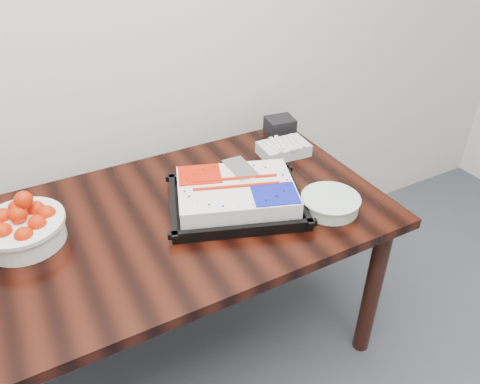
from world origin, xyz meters
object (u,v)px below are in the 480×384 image
table (145,244)px  cake_tray (236,196)px  tangerine_bowl (21,223)px  napkin_box (280,127)px  plate_stack (330,203)px

table → cake_tray: cake_tray is taller
tangerine_bowl → napkin_box: tangerine_bowl is taller
plate_stack → napkin_box: bearing=75.3°
table → plate_stack: bearing=-20.3°
table → plate_stack: 0.70m
cake_tray → plate_stack: 0.35m
table → napkin_box: size_ratio=14.28×
cake_tray → napkin_box: cake_tray is taller
plate_stack → napkin_box: 0.61m
cake_tray → tangerine_bowl: tangerine_bowl is taller
table → tangerine_bowl: 0.42m
table → plate_stack: size_ratio=8.25×
cake_tray → plate_stack: size_ratio=2.69×
table → plate_stack: (0.65, -0.24, 0.11)m
table → napkin_box: bearing=23.6°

